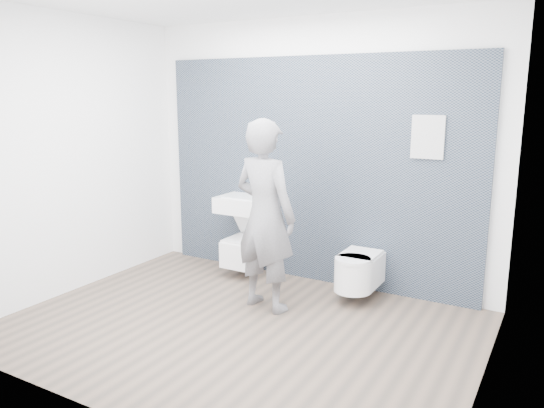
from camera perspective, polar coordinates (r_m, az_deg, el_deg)
The scene contains 8 objects.
ground at distance 4.80m, azimuth -3.66°, elevation -13.08°, with size 4.00×4.00×0.00m, color brown.
room_shell at distance 4.36m, azimuth -3.96°, elevation 8.13°, with size 4.00×4.00×4.00m.
tile_wall at distance 5.98m, azimuth 4.18°, elevation -7.91°, with size 3.60×0.06×2.40m, color black.
washbasin at distance 5.88m, azimuth -2.94°, elevation -0.01°, with size 0.58×0.44×0.44m.
toilet_square at distance 5.99m, azimuth -3.02°, elevation -4.91°, with size 0.34×0.49×0.61m.
toilet_rounded at distance 5.34m, azimuth 9.18°, elevation -7.13°, with size 0.37×0.62×0.34m.
info_placard at distance 5.56m, azimuth 15.44°, elevation -9.88°, with size 0.31×0.03×0.41m, color white.
visitor at distance 4.92m, azimuth -0.75°, elevation -1.28°, with size 0.66×0.43×1.80m, color gray.
Camera 1 is at (2.41, -3.62, 2.02)m, focal length 35.00 mm.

